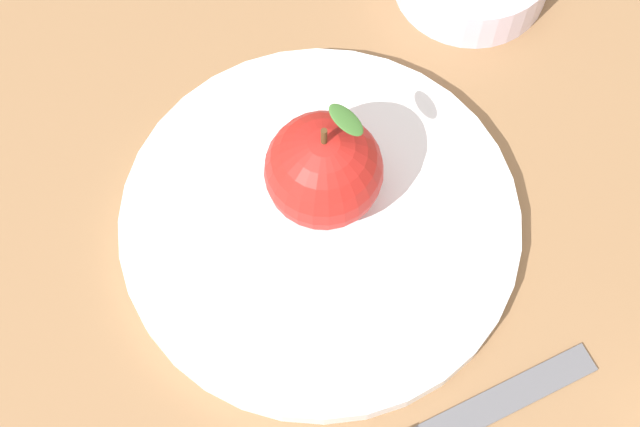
# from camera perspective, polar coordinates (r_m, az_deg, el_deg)

# --- Properties ---
(ground_plane) EXTENTS (2.40, 2.40, 0.00)m
(ground_plane) POSITION_cam_1_polar(r_m,az_deg,el_deg) (0.58, 1.76, -1.55)
(ground_plane) COLOR olive
(dinner_plate) EXTENTS (0.25, 0.25, 0.01)m
(dinner_plate) POSITION_cam_1_polar(r_m,az_deg,el_deg) (0.58, 0.00, -0.47)
(dinner_plate) COLOR white
(dinner_plate) RESTS_ON ground_plane
(apple) EXTENTS (0.07, 0.07, 0.09)m
(apple) POSITION_cam_1_polar(r_m,az_deg,el_deg) (0.55, 0.65, 2.94)
(apple) COLOR #B21E19
(apple) RESTS_ON dinner_plate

